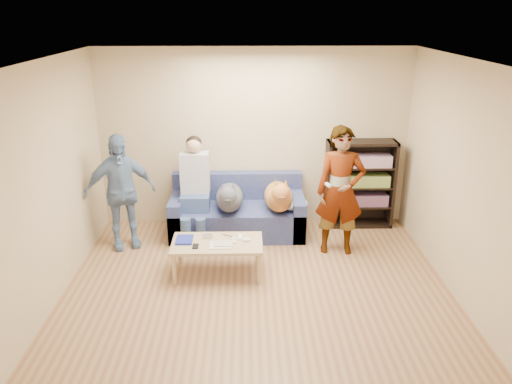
{
  "coord_description": "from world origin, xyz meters",
  "views": [
    {
      "loc": [
        -0.12,
        -4.58,
        3.09
      ],
      "look_at": [
        0.0,
        1.2,
        0.95
      ],
      "focal_mm": 35.0,
      "sensor_mm": 36.0,
      "label": 1
    }
  ],
  "objects_px": {
    "notebook_blue": "(184,240)",
    "sofa": "(238,214)",
    "bookshelf": "(359,182)",
    "dog_gray": "(229,198)",
    "camera_silver": "(208,236)",
    "dog_tan": "(279,196)",
    "person_standing_left": "(120,192)",
    "coffee_table": "(217,246)",
    "person_seated": "(195,185)",
    "person_standing_right": "(340,191)"
  },
  "relations": [
    {
      "from": "notebook_blue",
      "to": "sofa",
      "type": "bearing_deg",
      "value": 61.5
    },
    {
      "from": "sofa",
      "to": "bookshelf",
      "type": "relative_size",
      "value": 1.46
    },
    {
      "from": "sofa",
      "to": "dog_gray",
      "type": "relative_size",
      "value": 1.54
    },
    {
      "from": "camera_silver",
      "to": "dog_tan",
      "type": "relative_size",
      "value": 0.09
    },
    {
      "from": "person_standing_left",
      "to": "coffee_table",
      "type": "xyz_separation_m",
      "value": [
        1.32,
        -0.78,
        -0.42
      ]
    },
    {
      "from": "notebook_blue",
      "to": "person_seated",
      "type": "distance_m",
      "value": 1.09
    },
    {
      "from": "notebook_blue",
      "to": "sofa",
      "type": "relative_size",
      "value": 0.14
    },
    {
      "from": "notebook_blue",
      "to": "sofa",
      "type": "xyz_separation_m",
      "value": [
        0.63,
        1.16,
        -0.15
      ]
    },
    {
      "from": "dog_tan",
      "to": "coffee_table",
      "type": "bearing_deg",
      "value": -129.06
    },
    {
      "from": "notebook_blue",
      "to": "bookshelf",
      "type": "height_order",
      "value": "bookshelf"
    },
    {
      "from": "dog_gray",
      "to": "bookshelf",
      "type": "relative_size",
      "value": 0.95
    },
    {
      "from": "person_standing_right",
      "to": "dog_gray",
      "type": "relative_size",
      "value": 1.39
    },
    {
      "from": "notebook_blue",
      "to": "person_seated",
      "type": "bearing_deg",
      "value": 87.73
    },
    {
      "from": "dog_tan",
      "to": "sofa",
      "type": "bearing_deg",
      "value": 160.11
    },
    {
      "from": "person_standing_right",
      "to": "dog_tan",
      "type": "bearing_deg",
      "value": 155.4
    },
    {
      "from": "sofa",
      "to": "coffee_table",
      "type": "distance_m",
      "value": 1.24
    },
    {
      "from": "person_standing_right",
      "to": "sofa",
      "type": "xyz_separation_m",
      "value": [
        -1.35,
        0.64,
        -0.58
      ]
    },
    {
      "from": "coffee_table",
      "to": "person_seated",
      "type": "bearing_deg",
      "value": 108.33
    },
    {
      "from": "camera_silver",
      "to": "bookshelf",
      "type": "relative_size",
      "value": 0.08
    },
    {
      "from": "person_seated",
      "to": "dog_tan",
      "type": "height_order",
      "value": "person_seated"
    },
    {
      "from": "bookshelf",
      "to": "person_seated",
      "type": "bearing_deg",
      "value": -171.42
    },
    {
      "from": "camera_silver",
      "to": "bookshelf",
      "type": "bearing_deg",
      "value": 31.62
    },
    {
      "from": "coffee_table",
      "to": "camera_silver",
      "type": "bearing_deg",
      "value": 135.0
    },
    {
      "from": "coffee_table",
      "to": "bookshelf",
      "type": "xyz_separation_m",
      "value": [
        2.03,
        1.44,
        0.31
      ]
    },
    {
      "from": "person_standing_right",
      "to": "camera_silver",
      "type": "bearing_deg",
      "value": -160.67
    },
    {
      "from": "notebook_blue",
      "to": "dog_tan",
      "type": "relative_size",
      "value": 0.22
    },
    {
      "from": "person_standing_left",
      "to": "sofa",
      "type": "distance_m",
      "value": 1.69
    },
    {
      "from": "camera_silver",
      "to": "person_seated",
      "type": "distance_m",
      "value": 1.05
    },
    {
      "from": "person_seated",
      "to": "coffee_table",
      "type": "bearing_deg",
      "value": -71.67
    },
    {
      "from": "person_standing_right",
      "to": "coffee_table",
      "type": "distance_m",
      "value": 1.75
    },
    {
      "from": "dog_gray",
      "to": "coffee_table",
      "type": "bearing_deg",
      "value": -97.03
    },
    {
      "from": "person_standing_left",
      "to": "person_seated",
      "type": "bearing_deg",
      "value": -3.7
    },
    {
      "from": "person_standing_right",
      "to": "dog_tan",
      "type": "xyz_separation_m",
      "value": [
        -0.77,
        0.43,
        -0.23
      ]
    },
    {
      "from": "person_seated",
      "to": "dog_gray",
      "type": "relative_size",
      "value": 1.19
    },
    {
      "from": "dog_gray",
      "to": "coffee_table",
      "type": "relative_size",
      "value": 1.12
    },
    {
      "from": "person_standing_left",
      "to": "dog_tan",
      "type": "height_order",
      "value": "person_standing_left"
    },
    {
      "from": "sofa",
      "to": "dog_tan",
      "type": "bearing_deg",
      "value": -19.89
    },
    {
      "from": "person_standing_right",
      "to": "notebook_blue",
      "type": "bearing_deg",
      "value": -160.8
    },
    {
      "from": "notebook_blue",
      "to": "camera_silver",
      "type": "relative_size",
      "value": 2.36
    },
    {
      "from": "camera_silver",
      "to": "person_seated",
      "type": "height_order",
      "value": "person_seated"
    },
    {
      "from": "person_standing_left",
      "to": "bookshelf",
      "type": "distance_m",
      "value": 3.41
    },
    {
      "from": "camera_silver",
      "to": "dog_gray",
      "type": "xyz_separation_m",
      "value": [
        0.24,
        0.87,
        0.18
      ]
    },
    {
      "from": "coffee_table",
      "to": "bookshelf",
      "type": "height_order",
      "value": "bookshelf"
    },
    {
      "from": "camera_silver",
      "to": "dog_gray",
      "type": "relative_size",
      "value": 0.09
    },
    {
      "from": "person_standing_right",
      "to": "bookshelf",
      "type": "bearing_deg",
      "value": 67.06
    },
    {
      "from": "person_standing_right",
      "to": "notebook_blue",
      "type": "xyz_separation_m",
      "value": [
        -1.98,
        -0.52,
        -0.42
      ]
    },
    {
      "from": "sofa",
      "to": "person_standing_right",
      "type": "bearing_deg",
      "value": -25.23
    },
    {
      "from": "person_seated",
      "to": "sofa",
      "type": "bearing_deg",
      "value": 12.14
    },
    {
      "from": "notebook_blue",
      "to": "bookshelf",
      "type": "xyz_separation_m",
      "value": [
        2.43,
        1.39,
        0.25
      ]
    },
    {
      "from": "person_standing_left",
      "to": "coffee_table",
      "type": "distance_m",
      "value": 1.59
    }
  ]
}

